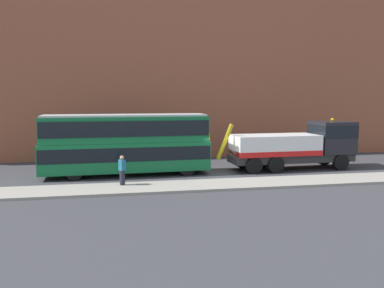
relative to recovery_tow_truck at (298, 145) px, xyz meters
The scene contains 6 objects.
ground_plane 6.12m from the recovery_tow_truck, behind, with size 120.00×120.00×0.00m, color #38383D.
near_kerb 7.52m from the recovery_tow_truck, 143.16° to the right, with size 60.00×2.80×0.15m, color gray.
building_facade 11.45m from the recovery_tow_truck, 127.81° to the left, with size 60.00×1.50×16.00m.
recovery_tow_truck is the anchor object (origin of this frame).
double_decker_bus 12.25m from the recovery_tow_truck, behind, with size 11.11×2.90×4.06m.
pedestrian_onlooker 13.15m from the recovery_tow_truck, 163.52° to the right, with size 0.42×0.48×1.71m.
Camera 1 is at (-7.10, -26.65, 5.18)m, focal length 37.62 mm.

